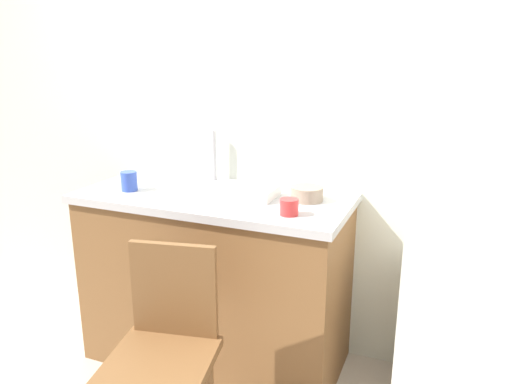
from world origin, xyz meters
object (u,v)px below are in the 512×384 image
object	(u,v)px
chair	(165,348)
cup_blue	(129,181)
cup_red	(289,207)
dish_tray	(248,192)
terracotta_bowl	(307,194)
refrigerator	(478,274)

from	to	relation	value
chair	cup_blue	bearing A→B (deg)	122.63
chair	cup_red	bearing A→B (deg)	45.94
cup_red	cup_blue	bearing A→B (deg)	175.99
cup_red	chair	bearing A→B (deg)	-122.75
dish_tray	terracotta_bowl	distance (m)	0.29
terracotta_bowl	cup_red	bearing A→B (deg)	-91.90
refrigerator	chair	xyz separation A→B (m)	(-1.12, -0.68, -0.22)
cup_blue	terracotta_bowl	bearing A→B (deg)	11.27
terracotta_bowl	cup_red	xyz separation A→B (m)	(-0.01, -0.24, 0.00)
terracotta_bowl	cup_blue	xyz separation A→B (m)	(-0.90, -0.18, 0.02)
refrigerator	terracotta_bowl	bearing A→B (deg)	174.12
refrigerator	cup_blue	distance (m)	1.70
terracotta_bowl	cup_red	distance (m)	0.24
chair	dish_tray	bearing A→B (deg)	74.65
refrigerator	cup_red	bearing A→B (deg)	-168.50
chair	dish_tray	xyz separation A→B (m)	(0.05, 0.71, 0.46)
dish_tray	refrigerator	bearing A→B (deg)	-1.82
dish_tray	terracotta_bowl	xyz separation A→B (m)	(0.29, 0.05, 0.01)
chair	terracotta_bowl	xyz separation A→B (m)	(0.34, 0.76, 0.47)
refrigerator	dish_tray	distance (m)	1.10
dish_tray	cup_blue	size ratio (longest dim) A/B	2.81
refrigerator	terracotta_bowl	size ratio (longest dim) A/B	9.18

